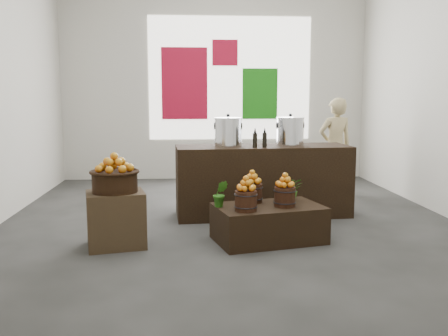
{
  "coord_description": "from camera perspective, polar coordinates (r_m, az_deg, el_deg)",
  "views": [
    {
      "loc": [
        -0.54,
        -6.51,
        1.65
      ],
      "look_at": [
        -0.1,
        -0.4,
        0.77
      ],
      "focal_mm": 40.0,
      "sensor_mm": 36.0,
      "label": 1
    }
  ],
  "objects": [
    {
      "name": "counter",
      "position": [
        6.96,
        4.45,
        -1.45
      ],
      "size": [
        2.43,
        0.91,
        0.98
      ],
      "primitive_type": "cube",
      "rotation": [
        0.0,
        0.0,
        0.06
      ],
      "color": "black",
      "rests_on": "ground"
    },
    {
      "name": "stock_pot_center",
      "position": [
        6.97,
        7.57,
        4.09
      ],
      "size": [
        0.37,
        0.37,
        0.37
      ],
      "primitive_type": "cylinder",
      "color": "silver",
      "rests_on": "counter"
    },
    {
      "name": "herb_garnish_left",
      "position": [
        5.61,
        -0.41,
        -2.96
      ],
      "size": [
        0.17,
        0.14,
        0.3
      ],
      "primitive_type": "imported",
      "rotation": [
        0.0,
        0.0,
        -0.02
      ],
      "color": "#276515",
      "rests_on": "display_table"
    },
    {
      "name": "display_table",
      "position": [
        5.78,
        5.1,
        -6.31
      ],
      "size": [
        1.34,
        1.0,
        0.41
      ],
      "primitive_type": "cube",
      "rotation": [
        0.0,
        0.0,
        0.24
      ],
      "color": "black",
      "rests_on": "ground"
    },
    {
      "name": "apples_in_bucket_front_left",
      "position": [
        5.4,
        2.52,
        -1.78
      ],
      "size": [
        0.18,
        0.18,
        0.16
      ],
      "primitive_type": null,
      "color": "#AC1205",
      "rests_on": "apple_bucket_front_left"
    },
    {
      "name": "herb_garnish_right",
      "position": [
        6.0,
        7.73,
        -2.44
      ],
      "size": [
        0.25,
        0.22,
        0.27
      ],
      "primitive_type": "imported",
      "rotation": [
        0.0,
        0.0,
        -0.04
      ],
      "color": "#276515",
      "rests_on": "display_table"
    },
    {
      "name": "ground",
      "position": [
        6.74,
        0.59,
        -5.99
      ],
      "size": [
        7.0,
        7.0,
        0.0
      ],
      "primitive_type": "plane",
      "color": "#3B3B39",
      "rests_on": "ground"
    },
    {
      "name": "apple_bucket_rear",
      "position": [
        5.86,
        3.22,
        -2.88
      ],
      "size": [
        0.24,
        0.24,
        0.22
      ],
      "primitive_type": "cylinder",
      "color": "#341B0E",
      "rests_on": "display_table"
    },
    {
      "name": "apple_bucket_front_right",
      "position": [
        5.69,
        6.96,
        -3.28
      ],
      "size": [
        0.24,
        0.24,
        0.22
      ],
      "primitive_type": "cylinder",
      "color": "#341B0E",
      "rests_on": "display_table"
    },
    {
      "name": "shopper",
      "position": [
        8.63,
        12.58,
        2.44
      ],
      "size": [
        0.66,
        0.5,
        1.63
      ],
      "primitive_type": "imported",
      "rotation": [
        0.0,
        0.0,
        3.33
      ],
      "color": "tan",
      "rests_on": "ground"
    },
    {
      "name": "deco_green_right",
      "position": [
        10.08,
        4.12,
        8.45
      ],
      "size": [
        0.7,
        0.04,
        1.0
      ],
      "primitive_type": "cube",
      "color": "#177011",
      "rests_on": "back_wall"
    },
    {
      "name": "apples_in_bucket_front_right",
      "position": [
        5.65,
        7.0,
        -1.38
      ],
      "size": [
        0.18,
        0.18,
        0.16
      ],
      "primitive_type": null,
      "color": "#AC1205",
      "rests_on": "apple_bucket_front_right"
    },
    {
      "name": "apples_in_basket",
      "position": [
        5.53,
        -12.44,
        0.63
      ],
      "size": [
        0.38,
        0.38,
        0.21
      ],
      "primitive_type": null,
      "color": "#AC1205",
      "rests_on": "wicker_basket"
    },
    {
      "name": "apples_in_bucket_rear",
      "position": [
        5.83,
        3.24,
        -1.04
      ],
      "size": [
        0.18,
        0.18,
        0.16
      ],
      "primitive_type": null,
      "color": "#AC1205",
      "rests_on": "apple_bucket_rear"
    },
    {
      "name": "deco_red_left",
      "position": [
        9.98,
        -4.54,
        9.6
      ],
      "size": [
        0.9,
        0.04,
        1.4
      ],
      "primitive_type": "cube",
      "color": "maroon",
      "rests_on": "back_wall"
    },
    {
      "name": "crate",
      "position": [
        5.65,
        -12.24,
        -5.75
      ],
      "size": [
        0.71,
        0.62,
        0.61
      ],
      "primitive_type": "cube",
      "rotation": [
        0.0,
        0.0,
        0.22
      ],
      "color": "#453520",
      "rests_on": "ground"
    },
    {
      "name": "apple_bucket_front_left",
      "position": [
        5.43,
        2.5,
        -3.77
      ],
      "size": [
        0.24,
        0.24,
        0.22
      ],
      "primitive_type": "cylinder",
      "color": "#341B0E",
      "rests_on": "display_table"
    },
    {
      "name": "deco_red_upper",
      "position": [
        10.04,
        0.11,
        13.04
      ],
      "size": [
        0.5,
        0.04,
        0.5
      ],
      "primitive_type": "cube",
      "color": "maroon",
      "rests_on": "back_wall"
    },
    {
      "name": "back_opening",
      "position": [
        10.03,
        0.69,
        10.19
      ],
      "size": [
        3.2,
        0.02,
        2.4
      ],
      "primitive_type": "cube",
      "color": "white",
      "rests_on": "back_wall"
    },
    {
      "name": "back_wall",
      "position": [
        10.03,
        -1.06,
        10.19
      ],
      "size": [
        6.0,
        0.04,
        4.0
      ],
      "primitive_type": "cube",
      "color": "beige",
      "rests_on": "ground"
    },
    {
      "name": "oil_cruets",
      "position": [
        6.65,
        4.94,
        3.51
      ],
      "size": [
        0.18,
        0.08,
        0.27
      ],
      "primitive_type": null,
      "rotation": [
        0.0,
        0.0,
        0.06
      ],
      "color": "black",
      "rests_on": "counter"
    },
    {
      "name": "stock_pot_left",
      "position": [
        6.79,
        0.47,
        4.05
      ],
      "size": [
        0.37,
        0.37,
        0.37
      ],
      "primitive_type": "cylinder",
      "color": "silver",
      "rests_on": "counter"
    },
    {
      "name": "wicker_basket",
      "position": [
        5.56,
        -12.37,
        -1.56
      ],
      "size": [
        0.49,
        0.49,
        0.22
      ],
      "primitive_type": "cylinder",
      "color": "black",
      "rests_on": "crate"
    }
  ]
}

